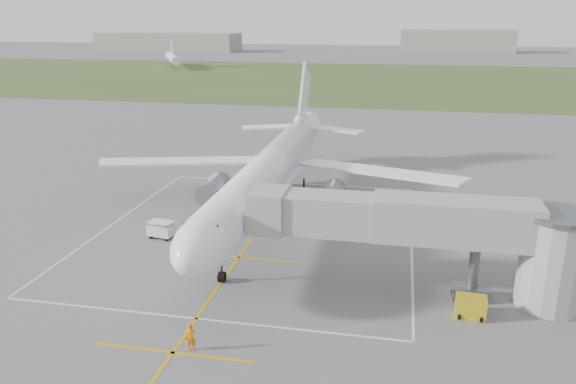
% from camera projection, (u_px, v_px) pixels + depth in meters
% --- Properties ---
extents(ground, '(700.00, 700.00, 0.00)m').
position_uv_depth(ground, '(267.00, 217.00, 55.60)').
color(ground, '#5B5B5E').
rests_on(ground, ground).
extents(grass_strip, '(700.00, 120.00, 0.02)m').
position_uv_depth(grass_strip, '(363.00, 79.00, 177.17)').
color(grass_strip, '#385023').
rests_on(grass_strip, ground).
extents(apron_markings, '(28.20, 60.00, 0.01)m').
position_uv_depth(apron_markings, '(252.00, 239.00, 50.15)').
color(apron_markings, '#CE930C').
rests_on(apron_markings, ground).
extents(airliner, '(38.93, 46.75, 13.52)m').
position_uv_depth(airliner, '(268.00, 172.00, 54.98)').
color(airliner, white).
rests_on(airliner, ground).
extents(jet_bridge, '(23.40, 5.00, 7.20)m').
position_uv_depth(jet_bridge, '(443.00, 233.00, 38.58)').
color(jet_bridge, gray).
rests_on(jet_bridge, ground).
extents(gpu_unit, '(2.04, 1.51, 1.47)m').
position_uv_depth(gpu_unit, '(471.00, 307.00, 36.92)').
color(gpu_unit, gold).
rests_on(gpu_unit, ground).
extents(baggage_cart, '(2.42, 1.70, 1.54)m').
position_uv_depth(baggage_cart, '(161.00, 230.00, 50.13)').
color(baggage_cart, silver).
rests_on(baggage_cart, ground).
extents(ramp_worker_nose, '(0.73, 0.57, 1.75)m').
position_uv_depth(ramp_worker_nose, '(191.00, 337.00, 33.15)').
color(ramp_worker_nose, orange).
rests_on(ramp_worker_nose, ground).
extents(ramp_worker_wing, '(1.07, 0.97, 1.79)m').
position_uv_depth(ramp_worker_wing, '(227.00, 201.00, 57.61)').
color(ramp_worker_wing, '#DC5E06').
rests_on(ramp_worker_wing, ground).
extents(distant_hangars, '(345.00, 49.00, 12.00)m').
position_uv_depth(distant_hangars, '(351.00, 43.00, 305.11)').
color(distant_hangars, gray).
rests_on(distant_hangars, ground).
extents(distant_aircraft, '(179.28, 46.71, 8.85)m').
position_uv_depth(distant_aircraft, '(384.00, 59.00, 209.63)').
color(distant_aircraft, white).
rests_on(distant_aircraft, ground).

